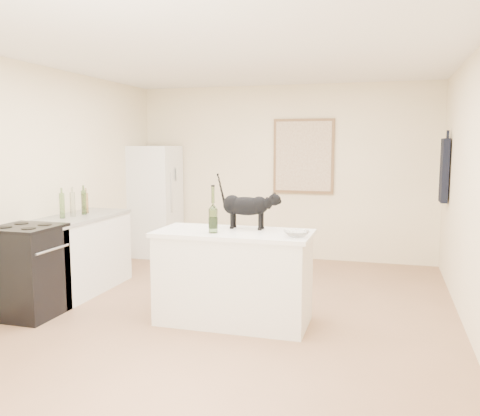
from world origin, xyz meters
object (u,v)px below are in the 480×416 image
fridge (155,201)px  wine_bottle (213,212)px  glass_bowl (296,234)px  black_cat (246,209)px  stove (27,272)px

fridge → wine_bottle: 3.29m
fridge → glass_bowl: 3.79m
black_cat → fridge: bearing=134.1°
black_cat → wine_bottle: bearing=-125.4°
wine_bottle → stove: bearing=-172.1°
stove → wine_bottle: wine_bottle is taller
fridge → wine_bottle: bearing=-54.9°
black_cat → wine_bottle: 0.39m
stove → fridge: (0.00, 2.95, 0.40)m
wine_bottle → glass_bowl: bearing=0.5°
fridge → wine_bottle: fridge is taller
stove → glass_bowl: size_ratio=3.90×
stove → black_cat: size_ratio=1.56×
black_cat → wine_bottle: black_cat is taller
stove → glass_bowl: glass_bowl is taller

